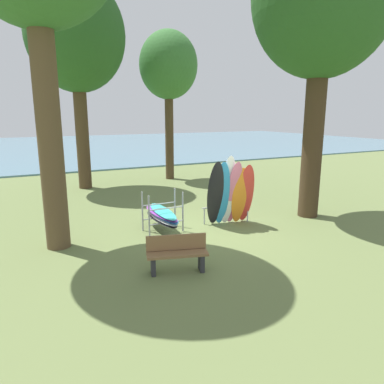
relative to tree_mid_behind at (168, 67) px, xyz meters
name	(u,v)px	position (x,y,z in m)	size (l,w,h in m)	color
ground_plane	(211,232)	(-2.49, -8.99, -5.96)	(80.00, 80.00, 0.00)	olive
lake_water	(67,147)	(-2.49, 22.39, -5.91)	(80.00, 36.00, 0.10)	slate
tree_mid_behind	(168,67)	(0.00, 0.00, 0.00)	(3.07, 3.07, 7.83)	#4C3823
tree_far_left_back	(76,37)	(-4.71, -0.45, 1.00)	(4.42, 4.42, 9.59)	#4C3823
leaning_board_pile	(230,194)	(-1.59, -8.66, -4.90)	(1.75, 0.99, 2.32)	black
board_storage_rack	(162,215)	(-3.81, -8.26, -5.43)	(1.15, 2.13, 1.25)	#9EA0A5
park_bench	(177,253)	(-4.59, -11.09, -5.50)	(1.46, 0.79, 0.85)	#2D2D33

